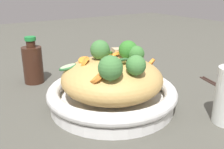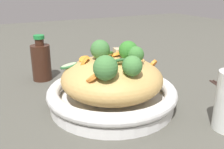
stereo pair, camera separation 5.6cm
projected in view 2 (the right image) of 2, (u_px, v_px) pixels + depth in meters
name	position (u px, v px, depth m)	size (l,w,h in m)	color
ground_plane	(112.00, 106.00, 0.59)	(3.00, 3.00, 0.00)	#4B4A42
serving_bowl	(112.00, 96.00, 0.58)	(0.29, 0.29, 0.05)	white
noodle_heap	(112.00, 78.00, 0.57)	(0.22, 0.22, 0.09)	tan
broccoli_florets	(115.00, 57.00, 0.52)	(0.15, 0.14, 0.07)	#92AD6C
carrot_coins	(107.00, 63.00, 0.54)	(0.13, 0.19, 0.04)	orange
zucchini_slices	(97.00, 61.00, 0.55)	(0.14, 0.13, 0.04)	beige
chicken_chunks	(123.00, 54.00, 0.58)	(0.04, 0.05, 0.03)	#CCB289
soy_sauce_bottle	(41.00, 61.00, 0.74)	(0.05, 0.05, 0.13)	#381E14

